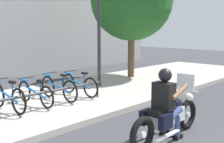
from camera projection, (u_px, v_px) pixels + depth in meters
name	position (u px, v px, depth m)	size (l,w,h in m)	color
sidewalk	(15.00, 109.00, 7.64)	(24.00, 4.40, 0.15)	#A8A399
motorcycle	(168.00, 117.00, 5.74)	(2.29, 0.62, 1.25)	black
rider	(166.00, 99.00, 5.63)	(0.62, 0.53, 1.45)	black
bicycle_4	(8.00, 97.00, 7.18)	(0.48, 1.68, 0.79)	black
bicycle_5	(35.00, 93.00, 7.74)	(0.48, 1.65, 0.72)	black
bicycle_6	(58.00, 88.00, 8.29)	(0.48, 1.67, 0.77)	black
bicycle_7	(79.00, 84.00, 8.85)	(0.48, 1.64, 0.75)	black
bike_rack	(3.00, 101.00, 6.52)	(6.00, 0.07, 0.49)	#333338
street_lamp	(99.00, 15.00, 10.04)	(0.28, 0.28, 4.40)	#2D2D33
tree_near_rack	(132.00, 0.00, 11.84)	(3.39, 3.39, 5.06)	brown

